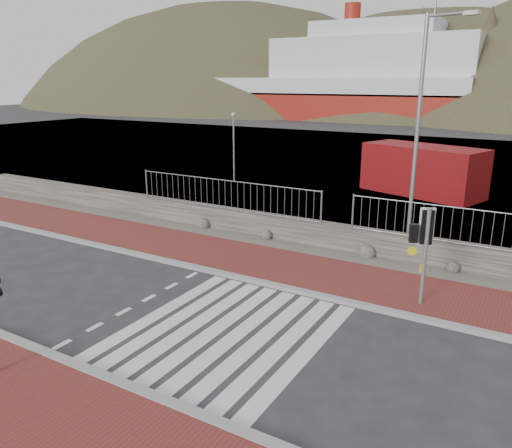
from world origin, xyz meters
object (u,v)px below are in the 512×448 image
Objects in this scene: streetlight at (422,126)px; shipping_container at (423,170)px; traffic_signal_far at (425,236)px; ferry at (333,84)px.

streetlight reaches higher than shipping_container.
traffic_signal_far is 0.45× the size of shipping_container.
ferry is 8.02× the size of shipping_container.
ferry reaches higher than streetlight.
traffic_signal_far reaches higher than shipping_container.
shipping_container is (25.23, -49.69, -4.06)m from ferry.
traffic_signal_far is at bearing -58.12° from streetlight.
streetlight is at bearing -60.29° from shipping_container.
streetlight is (-1.26, 4.19, 2.50)m from traffic_signal_far.
ferry is at bearing 129.52° from streetlight.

